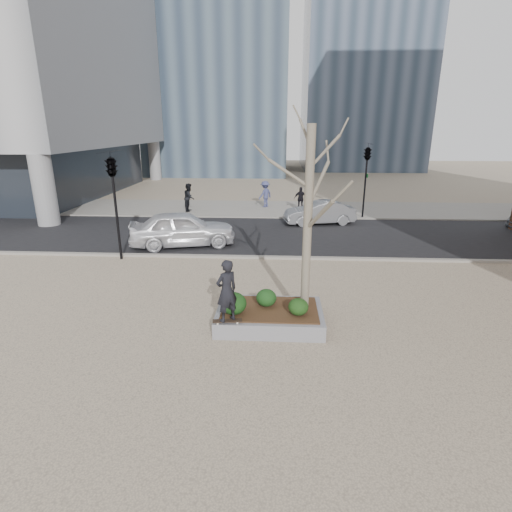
# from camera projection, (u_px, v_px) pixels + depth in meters

# --- Properties ---
(ground) EXTENTS (120.00, 120.00, 0.00)m
(ground) POSITION_uv_depth(u_px,v_px,m) (235.00, 323.00, 11.54)
(ground) COLOR tan
(ground) RESTS_ON ground
(street) EXTENTS (60.00, 8.00, 0.02)m
(street) POSITION_uv_depth(u_px,v_px,m) (255.00, 234.00, 21.03)
(street) COLOR black
(street) RESTS_ON ground
(far_sidewalk) EXTENTS (60.00, 6.00, 0.02)m
(far_sidewalk) POSITION_uv_depth(u_px,v_px,m) (261.00, 209.00, 27.68)
(far_sidewalk) COLOR gray
(far_sidewalk) RESTS_ON ground
(planter) EXTENTS (3.00, 2.00, 0.45)m
(planter) POSITION_uv_depth(u_px,v_px,m) (270.00, 317.00, 11.42)
(planter) COLOR gray
(planter) RESTS_ON ground
(planter_mulch) EXTENTS (2.70, 1.70, 0.04)m
(planter_mulch) POSITION_uv_depth(u_px,v_px,m) (270.00, 309.00, 11.34)
(planter_mulch) COLOR #382314
(planter_mulch) RESTS_ON planter
(sycamore_tree) EXTENTS (2.80, 2.80, 6.60)m
(sycamore_tree) POSITION_uv_depth(u_px,v_px,m) (309.00, 191.00, 10.55)
(sycamore_tree) COLOR gray
(sycamore_tree) RESTS_ON planter_mulch
(shrub_left) EXTENTS (0.72, 0.72, 0.61)m
(shrub_left) POSITION_uv_depth(u_px,v_px,m) (233.00, 303.00, 10.93)
(shrub_left) COLOR #143B12
(shrub_left) RESTS_ON planter_mulch
(shrub_middle) EXTENTS (0.58, 0.58, 0.50)m
(shrub_middle) POSITION_uv_depth(u_px,v_px,m) (266.00, 298.00, 11.43)
(shrub_middle) COLOR #113514
(shrub_middle) RESTS_ON planter_mulch
(shrub_right) EXTENTS (0.55, 0.55, 0.47)m
(shrub_right) POSITION_uv_depth(u_px,v_px,m) (298.00, 307.00, 10.88)
(shrub_right) COLOR #183A12
(shrub_right) RESTS_ON planter_mulch
(skateboard) EXTENTS (0.80, 0.31, 0.08)m
(skateboard) POSITION_uv_depth(u_px,v_px,m) (227.00, 322.00, 10.56)
(skateboard) COLOR black
(skateboard) RESTS_ON planter
(skateboarder) EXTENTS (0.73, 0.70, 1.69)m
(skateboarder) POSITION_uv_depth(u_px,v_px,m) (227.00, 291.00, 10.29)
(skateboarder) COLOR black
(skateboarder) RESTS_ON skateboard
(police_car) EXTENTS (5.22, 3.14, 1.66)m
(police_car) POSITION_uv_depth(u_px,v_px,m) (183.00, 229.00, 18.76)
(police_car) COLOR white
(police_car) RESTS_ON street
(car_silver) EXTENTS (4.22, 2.13, 1.33)m
(car_silver) POSITION_uv_depth(u_px,v_px,m) (320.00, 213.00, 23.08)
(car_silver) COLOR gray
(car_silver) RESTS_ON street
(pedestrian_a) EXTENTS (0.71, 0.91, 1.85)m
(pedestrian_a) POSITION_uv_depth(u_px,v_px,m) (189.00, 197.00, 26.52)
(pedestrian_a) COLOR black
(pedestrian_a) RESTS_ON far_sidewalk
(pedestrian_b) EXTENTS (1.27, 1.33, 1.82)m
(pedestrian_b) POSITION_uv_depth(u_px,v_px,m) (265.00, 194.00, 27.94)
(pedestrian_b) COLOR #414675
(pedestrian_b) RESTS_ON far_sidewalk
(pedestrian_c) EXTENTS (0.94, 0.43, 1.57)m
(pedestrian_c) POSITION_uv_depth(u_px,v_px,m) (301.00, 199.00, 26.83)
(pedestrian_c) COLOR black
(pedestrian_c) RESTS_ON far_sidewalk
(traffic_light_near) EXTENTS (0.60, 2.48, 4.50)m
(traffic_light_near) POSITION_uv_depth(u_px,v_px,m) (116.00, 207.00, 16.45)
(traffic_light_near) COLOR black
(traffic_light_near) RESTS_ON ground
(traffic_light_far) EXTENTS (0.60, 2.48, 4.50)m
(traffic_light_far) POSITION_uv_depth(u_px,v_px,m) (365.00, 181.00, 24.37)
(traffic_light_far) COLOR black
(traffic_light_far) RESTS_ON ground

